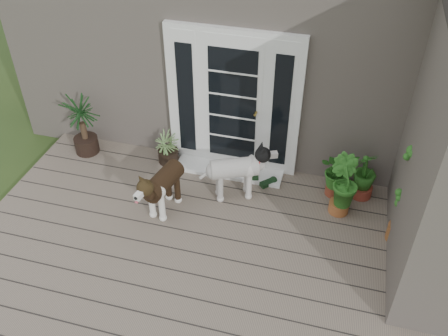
# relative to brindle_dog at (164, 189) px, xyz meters

# --- Properties ---
(deck) EXTENTS (6.20, 4.60, 0.12)m
(deck) POSITION_rel_brindle_dog_xyz_m (0.82, -0.98, -0.42)
(deck) COLOR #6B5B4C
(deck) RESTS_ON ground
(house_main) EXTENTS (7.40, 4.00, 3.10)m
(house_main) POSITION_rel_brindle_dog_xyz_m (0.82, 3.27, 1.07)
(house_main) COLOR #665E54
(house_main) RESTS_ON ground
(door_unit) EXTENTS (1.90, 0.14, 2.15)m
(door_unit) POSITION_rel_brindle_dog_xyz_m (0.62, 1.22, 0.71)
(door_unit) COLOR white
(door_unit) RESTS_ON deck
(door_step) EXTENTS (1.60, 0.40, 0.05)m
(door_step) POSITION_rel_brindle_dog_xyz_m (0.62, 1.02, -0.34)
(door_step) COLOR white
(door_step) RESTS_ON deck
(brindle_dog) EXTENTS (0.54, 0.93, 0.72)m
(brindle_dog) POSITION_rel_brindle_dog_xyz_m (0.00, 0.00, 0.00)
(brindle_dog) COLOR #311F11
(brindle_dog) RESTS_ON deck
(white_dog) EXTENTS (0.94, 0.69, 0.72)m
(white_dog) POSITION_rel_brindle_dog_xyz_m (0.83, 0.51, -0.00)
(white_dog) COLOR white
(white_dog) RESTS_ON deck
(spider_plant) EXTENTS (0.56, 0.56, 0.55)m
(spider_plant) POSITION_rel_brindle_dog_xyz_m (-0.33, 1.02, -0.09)
(spider_plant) COLOR #AABE75
(spider_plant) RESTS_ON deck
(yucca) EXTENTS (0.89, 0.89, 1.01)m
(yucca) POSITION_rel_brindle_dog_xyz_m (-1.66, 0.92, 0.14)
(yucca) COLOR black
(yucca) RESTS_ON deck
(herb_a) EXTENTS (0.68, 0.68, 0.61)m
(herb_a) POSITION_rel_brindle_dog_xyz_m (2.18, 0.92, -0.06)
(herb_a) COLOR #1C5017
(herb_a) RESTS_ON deck
(herb_b) EXTENTS (0.62, 0.62, 0.67)m
(herb_b) POSITION_rel_brindle_dog_xyz_m (2.27, 0.57, -0.03)
(herb_b) COLOR #164F1B
(herb_b) RESTS_ON deck
(herb_c) EXTENTS (0.53, 0.53, 0.58)m
(herb_c) POSITION_rel_brindle_dog_xyz_m (2.55, 0.99, -0.07)
(herb_c) COLOR #2B641C
(herb_c) RESTS_ON deck
(sapling) EXTENTS (0.55, 0.55, 1.61)m
(sapling) POSITION_rel_brindle_dog_xyz_m (3.05, 0.25, 0.44)
(sapling) COLOR #195718
(sapling) RESTS_ON deck
(clog_left) EXTENTS (0.21, 0.33, 0.09)m
(clog_left) POSITION_rel_brindle_dog_xyz_m (1.02, 0.98, -0.32)
(clog_left) COLOR #143316
(clog_left) RESTS_ON deck
(clog_right) EXTENTS (0.30, 0.30, 0.09)m
(clog_right) POSITION_rel_brindle_dog_xyz_m (1.25, 0.87, -0.32)
(clog_right) COLOR black
(clog_right) RESTS_ON deck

